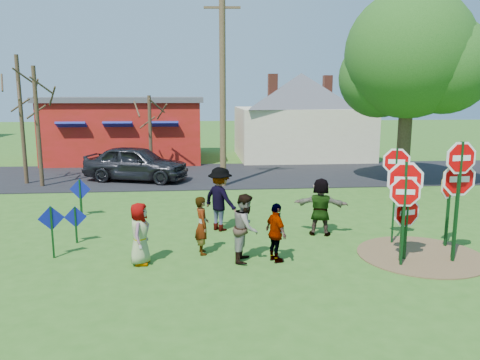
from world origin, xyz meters
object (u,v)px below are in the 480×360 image
object	(u,v)px
utility_pole	(223,82)
stop_sign_d	(450,190)
person_a	(140,234)
person_b	(202,225)
stop_sign_b	(396,171)
leafy_tree	(412,61)
stop_sign_a	(405,189)
stop_sign_c	(460,174)
suv	(136,163)

from	to	relation	value
utility_pole	stop_sign_d	bearing A→B (deg)	-58.34
person_a	person_b	size ratio (longest dim) A/B	1.01
stop_sign_b	utility_pole	world-z (taller)	utility_pole
stop_sign_d	leafy_tree	size ratio (longest dim) A/B	0.26
leafy_tree	person_b	bearing A→B (deg)	-138.53
stop_sign_a	utility_pole	size ratio (longest dim) A/B	0.30
stop_sign_c	leafy_tree	size ratio (longest dim) A/B	0.37
person_a	leafy_tree	bearing A→B (deg)	-44.79
stop_sign_d	person_b	size ratio (longest dim) A/B	1.48
person_a	suv	distance (m)	11.26
stop_sign_a	stop_sign_d	size ratio (longest dim) A/B	1.19
utility_pole	person_b	bearing A→B (deg)	-96.70
leafy_tree	stop_sign_b	bearing A→B (deg)	-116.52
person_b	suv	xyz separation A→B (m)	(-2.98, 10.54, 0.11)
suv	person_a	bearing A→B (deg)	-154.81
stop_sign_d	leafy_tree	world-z (taller)	leafy_tree
stop_sign_a	person_b	world-z (taller)	stop_sign_a
stop_sign_c	leafy_tree	distance (m)	10.21
person_a	stop_sign_d	bearing A→B (deg)	-80.00
person_a	person_b	xyz separation A→B (m)	(1.51, 0.62, -0.01)
person_b	leafy_tree	distance (m)	13.01
stop_sign_b	suv	xyz separation A→B (m)	(-8.24, 10.18, -1.17)
stop_sign_b	stop_sign_a	bearing A→B (deg)	-84.45
person_b	utility_pole	world-z (taller)	utility_pole
stop_sign_c	suv	distance (m)	14.94
stop_sign_a	utility_pole	bearing A→B (deg)	123.99
stop_sign_d	utility_pole	distance (m)	10.98
suv	person_b	bearing A→B (deg)	-146.51
stop_sign_b	leafy_tree	xyz separation A→B (m)	(3.83, 7.67, 3.42)
person_a	leafy_tree	world-z (taller)	leafy_tree
stop_sign_a	stop_sign_b	distance (m)	1.48
utility_pole	leafy_tree	xyz separation A→B (m)	(8.04, -0.90, 0.86)
utility_pole	leafy_tree	world-z (taller)	utility_pole
stop_sign_b	suv	distance (m)	13.15
stop_sign_c	person_a	xyz separation A→B (m)	(-7.67, 0.57, -1.45)
stop_sign_b	leafy_tree	world-z (taller)	leafy_tree
stop_sign_a	person_a	distance (m)	6.49
stop_sign_d	stop_sign_b	bearing A→B (deg)	134.09
stop_sign_a	stop_sign_c	xyz separation A→B (m)	(1.28, -0.14, 0.38)
suv	leafy_tree	distance (m)	13.15
person_a	suv	xyz separation A→B (m)	(-1.47, 11.16, 0.10)
stop_sign_a	suv	bearing A→B (deg)	137.15
suv	utility_pole	distance (m)	5.72
suv	leafy_tree	xyz separation A→B (m)	(12.07, -2.51, 4.59)
stop_sign_a	person_b	size ratio (longest dim) A/B	1.75
stop_sign_a	stop_sign_b	size ratio (longest dim) A/B	0.95
suv	utility_pole	world-z (taller)	utility_pole
suv	stop_sign_a	bearing A→B (deg)	-128.18
stop_sign_a	person_a	world-z (taller)	stop_sign_a
stop_sign_c	person_b	size ratio (longest dim) A/B	2.06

